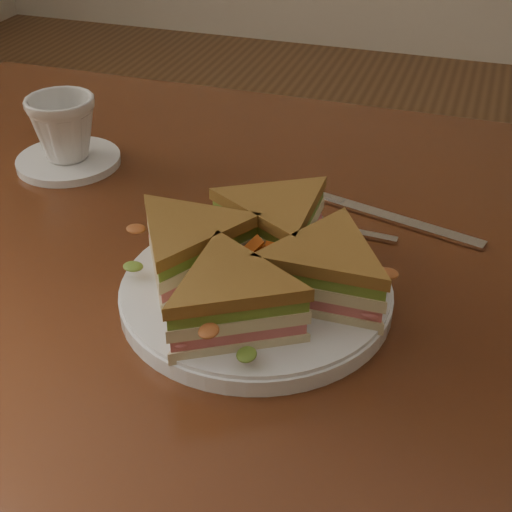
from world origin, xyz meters
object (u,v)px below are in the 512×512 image
(plate, at_px, (256,293))
(knife, at_px, (383,216))
(sandwich_wedges, at_px, (256,261))
(coffee_cup, at_px, (63,128))
(table, at_px, (263,312))
(spoon, at_px, (275,215))
(saucer, at_px, (69,161))

(plate, distance_m, knife, 0.21)
(plate, xyz_separation_m, sandwich_wedges, (-0.00, -0.00, 0.04))
(plate, height_order, coffee_cup, coffee_cup)
(sandwich_wedges, bearing_deg, table, 104.52)
(spoon, relative_size, knife, 0.87)
(table, height_order, spoon, spoon)
(table, bearing_deg, plate, -75.48)
(table, height_order, plate, plate)
(table, xyz_separation_m, sandwich_wedges, (0.03, -0.10, 0.14))
(plate, xyz_separation_m, coffee_cup, (-0.31, 0.19, 0.04))
(table, height_order, knife, knife)
(table, bearing_deg, saucer, 162.85)
(sandwich_wedges, height_order, spoon, sandwich_wedges)
(plate, height_order, sandwich_wedges, sandwich_wedges)
(spoon, xyz_separation_m, saucer, (-0.29, 0.05, 0.00))
(sandwich_wedges, relative_size, spoon, 1.45)
(sandwich_wedges, distance_m, spoon, 0.16)
(spoon, height_order, knife, spoon)
(plate, distance_m, spoon, 0.15)
(spoon, distance_m, knife, 0.12)
(knife, distance_m, saucer, 0.40)
(plate, distance_m, sandwich_wedges, 0.04)
(table, distance_m, coffee_cup, 0.34)
(plate, height_order, knife, plate)
(spoon, xyz_separation_m, knife, (0.11, 0.04, -0.00))
(spoon, distance_m, coffee_cup, 0.29)
(knife, xyz_separation_m, saucer, (-0.40, 0.01, 0.00))
(spoon, bearing_deg, coffee_cup, 173.82)
(plate, relative_size, spoon, 1.37)
(table, relative_size, plate, 4.76)
(plate, bearing_deg, spoon, 100.62)
(plate, relative_size, sandwich_wedges, 0.95)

